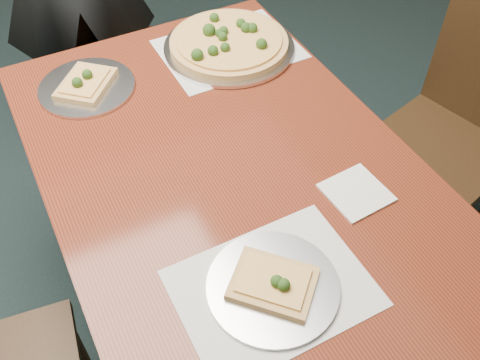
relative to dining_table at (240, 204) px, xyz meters
name	(u,v)px	position (x,y,z in m)	size (l,w,h in m)	color
ground	(86,282)	(-0.43, 0.41, -0.66)	(8.00, 8.00, 0.00)	black
dining_table	(240,204)	(0.00, 0.00, 0.00)	(0.90, 1.50, 0.75)	#4F1B0F
chair_far	(111,38)	(-0.01, 1.12, -0.14)	(0.52, 0.52, 0.91)	black
chair_right	(459,124)	(0.88, 0.07, -0.14)	(0.51, 0.51, 0.91)	black
placemat_main	(229,49)	(0.23, 0.51, 0.09)	(0.42, 0.32, 0.00)	white
placemat_near	(273,288)	(-0.08, -0.30, 0.09)	(0.40, 0.30, 0.00)	white
pizza_pan	(229,43)	(0.23, 0.51, 0.11)	(0.42, 0.42, 0.07)	silver
slice_plate_near	(273,285)	(-0.08, -0.30, 0.11)	(0.28, 0.28, 0.05)	silver
slice_plate_far	(86,85)	(-0.23, 0.53, 0.10)	(0.28, 0.28, 0.06)	silver
napkin	(356,192)	(0.23, -0.17, 0.09)	(0.14, 0.14, 0.01)	white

